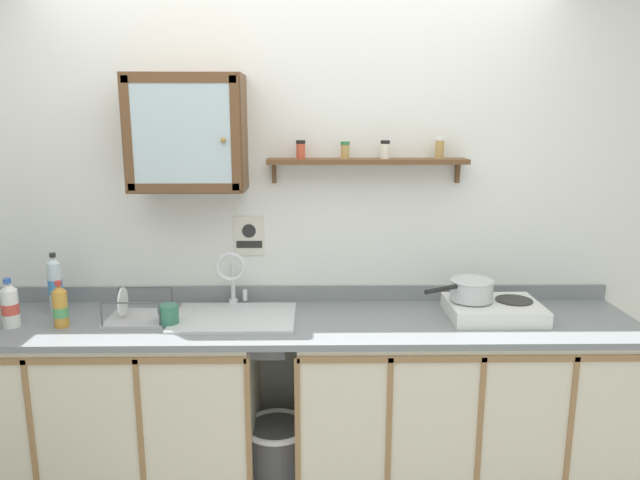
{
  "coord_description": "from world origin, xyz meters",
  "views": [
    {
      "loc": [
        0.08,
        -2.28,
        1.88
      ],
      "look_at": [
        0.12,
        0.44,
        1.29
      ],
      "focal_mm": 32.61,
      "sensor_mm": 36.0,
      "label": 1
    }
  ],
  "objects_px": {
    "saucepan": "(471,289)",
    "trash_bin": "(277,462)",
    "hot_plate_stove": "(494,309)",
    "bottle_opaque_white_2": "(10,306)",
    "warning_sign": "(249,236)",
    "wall_cabinet": "(187,133)",
    "mug": "(168,315)",
    "bottle_juice_amber_0": "(60,307)",
    "dish_rack": "(137,315)",
    "sink": "(234,324)",
    "bottle_water_clear_1": "(55,285)"
  },
  "relations": [
    {
      "from": "hot_plate_stove",
      "to": "warning_sign",
      "type": "height_order",
      "value": "warning_sign"
    },
    {
      "from": "bottle_opaque_white_2",
      "to": "wall_cabinet",
      "type": "bearing_deg",
      "value": 17.53
    },
    {
      "from": "dish_rack",
      "to": "warning_sign",
      "type": "relative_size",
      "value": 1.41
    },
    {
      "from": "dish_rack",
      "to": "bottle_opaque_white_2",
      "type": "bearing_deg",
      "value": -170.21
    },
    {
      "from": "hot_plate_stove",
      "to": "bottle_opaque_white_2",
      "type": "bearing_deg",
      "value": -177.43
    },
    {
      "from": "bottle_opaque_white_2",
      "to": "dish_rack",
      "type": "bearing_deg",
      "value": 9.79
    },
    {
      "from": "dish_rack",
      "to": "trash_bin",
      "type": "height_order",
      "value": "dish_rack"
    },
    {
      "from": "bottle_water_clear_1",
      "to": "wall_cabinet",
      "type": "bearing_deg",
      "value": 4.66
    },
    {
      "from": "hot_plate_stove",
      "to": "bottle_opaque_white_2",
      "type": "height_order",
      "value": "bottle_opaque_white_2"
    },
    {
      "from": "bottle_water_clear_1",
      "to": "sink",
      "type": "bearing_deg",
      "value": -5.39
    },
    {
      "from": "wall_cabinet",
      "to": "trash_bin",
      "type": "height_order",
      "value": "wall_cabinet"
    },
    {
      "from": "warning_sign",
      "to": "trash_bin",
      "type": "height_order",
      "value": "warning_sign"
    },
    {
      "from": "hot_plate_stove",
      "to": "bottle_juice_amber_0",
      "type": "height_order",
      "value": "bottle_juice_amber_0"
    },
    {
      "from": "bottle_opaque_white_2",
      "to": "trash_bin",
      "type": "relative_size",
      "value": 0.53
    },
    {
      "from": "hot_plate_stove",
      "to": "bottle_opaque_white_2",
      "type": "distance_m",
      "value": 2.24
    },
    {
      "from": "saucepan",
      "to": "wall_cabinet",
      "type": "height_order",
      "value": "wall_cabinet"
    },
    {
      "from": "sink",
      "to": "trash_bin",
      "type": "relative_size",
      "value": 1.33
    },
    {
      "from": "warning_sign",
      "to": "saucepan",
      "type": "bearing_deg",
      "value": -12.9
    },
    {
      "from": "bottle_opaque_white_2",
      "to": "wall_cabinet",
      "type": "distance_m",
      "value": 1.12
    },
    {
      "from": "bottle_opaque_white_2",
      "to": "wall_cabinet",
      "type": "height_order",
      "value": "wall_cabinet"
    },
    {
      "from": "trash_bin",
      "to": "dish_rack",
      "type": "bearing_deg",
      "value": 173.04
    },
    {
      "from": "saucepan",
      "to": "mug",
      "type": "relative_size",
      "value": 3.2
    },
    {
      "from": "dish_rack",
      "to": "saucepan",
      "type": "bearing_deg",
      "value": 1.1
    },
    {
      "from": "sink",
      "to": "warning_sign",
      "type": "height_order",
      "value": "warning_sign"
    },
    {
      "from": "saucepan",
      "to": "bottle_opaque_white_2",
      "type": "distance_m",
      "value": 2.13
    },
    {
      "from": "saucepan",
      "to": "bottle_opaque_white_2",
      "type": "bearing_deg",
      "value": -176.68
    },
    {
      "from": "bottle_juice_amber_0",
      "to": "bottle_opaque_white_2",
      "type": "relative_size",
      "value": 0.95
    },
    {
      "from": "saucepan",
      "to": "bottle_water_clear_1",
      "type": "distance_m",
      "value": 2.0
    },
    {
      "from": "hot_plate_stove",
      "to": "wall_cabinet",
      "type": "bearing_deg",
      "value": 174.19
    },
    {
      "from": "bottle_water_clear_1",
      "to": "trash_bin",
      "type": "bearing_deg",
      "value": -9.59
    },
    {
      "from": "sink",
      "to": "bottle_juice_amber_0",
      "type": "relative_size",
      "value": 2.67
    },
    {
      "from": "wall_cabinet",
      "to": "mug",
      "type": "bearing_deg",
      "value": -107.21
    },
    {
      "from": "hot_plate_stove",
      "to": "wall_cabinet",
      "type": "relative_size",
      "value": 0.8
    },
    {
      "from": "saucepan",
      "to": "trash_bin",
      "type": "xyz_separation_m",
      "value": [
        -0.93,
        -0.11,
        -0.84
      ]
    },
    {
      "from": "bottle_juice_amber_0",
      "to": "sink",
      "type": "bearing_deg",
      "value": 8.22
    },
    {
      "from": "saucepan",
      "to": "warning_sign",
      "type": "height_order",
      "value": "warning_sign"
    },
    {
      "from": "mug",
      "to": "warning_sign",
      "type": "bearing_deg",
      "value": 46.88
    },
    {
      "from": "hot_plate_stove",
      "to": "bottle_opaque_white_2",
      "type": "xyz_separation_m",
      "value": [
        -2.24,
        -0.1,
        0.06
      ]
    },
    {
      "from": "sink",
      "to": "bottle_juice_amber_0",
      "type": "distance_m",
      "value": 0.79
    },
    {
      "from": "saucepan",
      "to": "warning_sign",
      "type": "relative_size",
      "value": 1.79
    },
    {
      "from": "bottle_opaque_white_2",
      "to": "mug",
      "type": "bearing_deg",
      "value": 0.74
    },
    {
      "from": "bottle_juice_amber_0",
      "to": "warning_sign",
      "type": "relative_size",
      "value": 1.08
    },
    {
      "from": "bottle_juice_amber_0",
      "to": "dish_rack",
      "type": "xyz_separation_m",
      "value": [
        0.31,
        0.09,
        -0.07
      ]
    },
    {
      "from": "sink",
      "to": "hot_plate_stove",
      "type": "xyz_separation_m",
      "value": [
        1.24,
        -0.01,
        0.07
      ]
    },
    {
      "from": "hot_plate_stove",
      "to": "bottle_water_clear_1",
      "type": "distance_m",
      "value": 2.11
    },
    {
      "from": "trash_bin",
      "to": "wall_cabinet",
      "type": "bearing_deg",
      "value": 150.33
    },
    {
      "from": "hot_plate_stove",
      "to": "trash_bin",
      "type": "height_order",
      "value": "hot_plate_stove"
    },
    {
      "from": "saucepan",
      "to": "trash_bin",
      "type": "height_order",
      "value": "saucepan"
    },
    {
      "from": "sink",
      "to": "warning_sign",
      "type": "distance_m",
      "value": 0.46
    },
    {
      "from": "bottle_juice_amber_0",
      "to": "dish_rack",
      "type": "distance_m",
      "value": 0.34
    }
  ]
}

